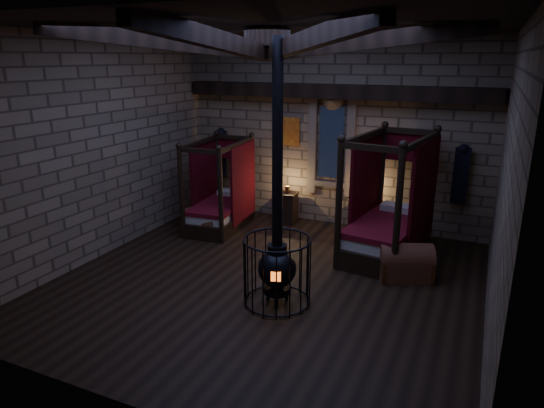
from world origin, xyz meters
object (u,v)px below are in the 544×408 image
at_px(trunk_left, 203,224).
at_px(stove, 277,266).
at_px(bed_right, 388,226).
at_px(bed_left, 221,206).
at_px(trunk_right, 405,263).

height_order(trunk_left, stove, stove).
distance_m(trunk_left, stove, 3.47).
bearing_deg(bed_right, bed_left, -173.31).
height_order(bed_right, stove, stove).
distance_m(bed_right, trunk_right, 1.16).
height_order(trunk_left, trunk_right, trunk_right).
bearing_deg(trunk_right, trunk_left, 152.79).
relative_size(trunk_left, stove, 0.20).
bearing_deg(trunk_left, bed_left, 83.84).
bearing_deg(trunk_right, bed_left, 143.77).
height_order(bed_left, trunk_right, bed_left).
relative_size(bed_left, stove, 0.49).
bearing_deg(stove, bed_left, 113.20).
bearing_deg(trunk_left, bed_right, 8.55).
relative_size(bed_right, trunk_left, 2.99).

